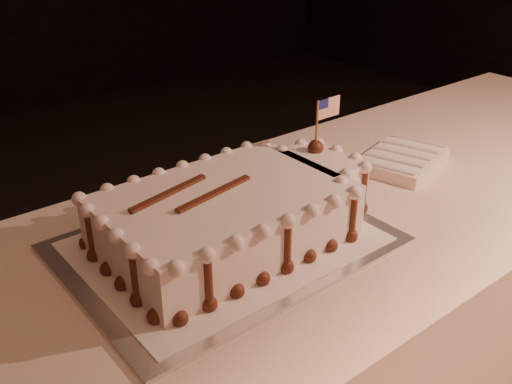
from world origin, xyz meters
TOP-DOWN VIEW (x-y plane):
  - banquet_table at (0.00, 0.60)m, footprint 2.40×0.80m
  - cake_board at (-0.41, 0.61)m, footprint 0.63×0.47m
  - doily at (-0.41, 0.61)m, footprint 0.56×0.43m
  - sheet_cake at (-0.37, 0.61)m, footprint 0.60×0.35m
  - napkin_stack at (0.19, 0.64)m, footprint 0.27×0.23m
  - side_plate at (0.03, 0.87)m, footprint 0.17×0.17m

SIDE VIEW (x-z plane):
  - banquet_table at x=0.00m, z-range 0.00..0.75m
  - cake_board at x=-0.41m, z-range 0.75..0.76m
  - side_plate at x=0.03m, z-range 0.75..0.76m
  - doily at x=-0.41m, z-range 0.76..0.76m
  - napkin_stack at x=0.19m, z-range 0.75..0.79m
  - sheet_cake at x=-0.37m, z-range 0.70..0.93m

